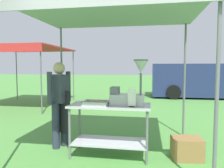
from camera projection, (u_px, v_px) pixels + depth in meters
ground_plane at (140, 105)px, 8.72m from camera, size 70.00×70.00×0.00m
stall_canopy at (111, 15)px, 3.66m from camera, size 3.01×2.50×2.49m
donut_cart at (110, 119)px, 3.70m from camera, size 1.35×0.63×0.89m
donut_tray at (96, 104)px, 3.61m from camera, size 0.41×0.33×0.07m
donut_fryer at (130, 90)px, 3.62m from camera, size 0.62×0.28×0.76m
menu_sign at (132, 99)px, 3.44m from camera, size 0.13×0.05×0.29m
vendor at (60, 100)px, 4.09m from camera, size 0.45×0.51×1.61m
supply_crate at (187, 148)px, 3.59m from camera, size 0.51×0.42×0.36m
van_navy at (204, 80)px, 10.94m from camera, size 5.14×2.12×1.69m
neighbour_tent at (25, 49)px, 8.50m from camera, size 3.03×3.19×2.29m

